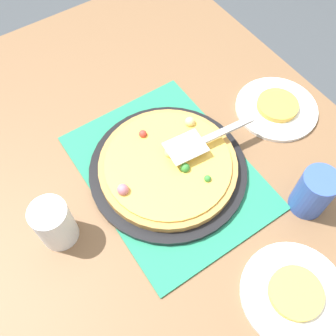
{
  "coord_description": "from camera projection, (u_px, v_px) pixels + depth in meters",
  "views": [
    {
      "loc": [
        0.39,
        -0.26,
        1.55
      ],
      "look_at": [
        0.0,
        0.0,
        0.77
      ],
      "focal_mm": 40.49,
      "sensor_mm": 36.0,
      "label": 1
    }
  ],
  "objects": [
    {
      "name": "plate_far_right",
      "position": [
        294.0,
        294.0,
        0.77
      ],
      "size": [
        0.22,
        0.22,
        0.01
      ],
      "primitive_type": "cylinder",
      "color": "white",
      "rests_on": "dining_table"
    },
    {
      "name": "served_slice_left",
      "position": [
        277.0,
        105.0,
        1.01
      ],
      "size": [
        0.11,
        0.11,
        0.02
      ],
      "primitive_type": "cylinder",
      "color": "gold",
      "rests_on": "plate_near_left"
    },
    {
      "name": "cup_near",
      "position": [
        314.0,
        192.0,
        0.83
      ],
      "size": [
        0.08,
        0.08,
        0.12
      ],
      "primitive_type": "cylinder",
      "color": "#3351AD",
      "rests_on": "dining_table"
    },
    {
      "name": "ground_plane",
      "position": [
        168.0,
        264.0,
        1.57
      ],
      "size": [
        8.0,
        8.0,
        0.0
      ],
      "primitive_type": "plane",
      "color": "#3D4247"
    },
    {
      "name": "cup_far",
      "position": [
        54.0,
        223.0,
        0.79
      ],
      "size": [
        0.08,
        0.08,
        0.12
      ],
      "primitive_type": "cylinder",
      "color": "white",
      "rests_on": "dining_table"
    },
    {
      "name": "pizza_server",
      "position": [
        204.0,
        140.0,
        0.89
      ],
      "size": [
        0.08,
        0.23,
        0.01
      ],
      "color": "silver",
      "rests_on": "pizza"
    },
    {
      "name": "pizza_pan",
      "position": [
        168.0,
        169.0,
        0.91
      ],
      "size": [
        0.38,
        0.38,
        0.01
      ],
      "primitive_type": "cylinder",
      "color": "black",
      "rests_on": "placemat"
    },
    {
      "name": "pizza",
      "position": [
        168.0,
        165.0,
        0.9
      ],
      "size": [
        0.33,
        0.33,
        0.05
      ],
      "color": "#B78442",
      "rests_on": "pizza_pan"
    },
    {
      "name": "served_slice_right",
      "position": [
        296.0,
        293.0,
        0.76
      ],
      "size": [
        0.11,
        0.11,
        0.02
      ],
      "primitive_type": "cylinder",
      "color": "#EAB747",
      "rests_on": "plate_far_right"
    },
    {
      "name": "dining_table",
      "position": [
        168.0,
        193.0,
        1.02
      ],
      "size": [
        1.4,
        1.0,
        0.75
      ],
      "color": "brown",
      "rests_on": "ground_plane"
    },
    {
      "name": "placemat",
      "position": [
        168.0,
        172.0,
        0.92
      ],
      "size": [
        0.48,
        0.36,
        0.01
      ],
      "primitive_type": "cube",
      "color": "#237F5B",
      "rests_on": "dining_table"
    },
    {
      "name": "plate_near_left",
      "position": [
        276.0,
        108.0,
        1.02
      ],
      "size": [
        0.22,
        0.22,
        0.01
      ],
      "primitive_type": "cylinder",
      "color": "white",
      "rests_on": "dining_table"
    }
  ]
}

